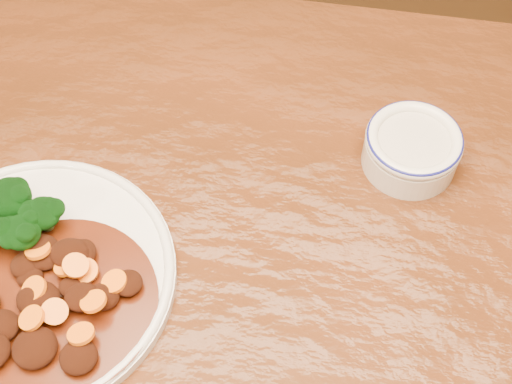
{
  "coord_description": "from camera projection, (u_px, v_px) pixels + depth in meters",
  "views": [
    {
      "loc": [
        0.05,
        -0.35,
        1.44
      ],
      "look_at": [
        0.0,
        0.1,
        0.77
      ],
      "focal_mm": 50.0,
      "sensor_mm": 36.0,
      "label": 1
    }
  ],
  "objects": [
    {
      "name": "dip_bowl",
      "position": [
        412.0,
        148.0,
        0.83
      ],
      "size": [
        0.11,
        0.11,
        0.05
      ],
      "rotation": [
        0.0,
        0.0,
        0.33
      ],
      "color": "silver",
      "rests_on": "dining_table"
    },
    {
      "name": "dining_table",
      "position": [
        246.0,
        311.0,
        0.83
      ],
      "size": [
        1.56,
        1.0,
        0.75
      ],
      "rotation": [
        0.0,
        0.0,
        -0.07
      ],
      "color": "#55260F",
      "rests_on": "ground"
    },
    {
      "name": "mince_stew",
      "position": [
        48.0,
        301.0,
        0.72
      ],
      "size": [
        0.2,
        0.2,
        0.03
      ],
      "color": "#4E1908",
      "rests_on": "dinner_plate"
    },
    {
      "name": "dinner_plate",
      "position": [
        32.0,
        278.0,
        0.75
      ],
      "size": [
        0.31,
        0.31,
        0.02
      ],
      "rotation": [
        0.0,
        0.0,
        -0.32
      ],
      "color": "white",
      "rests_on": "dining_table"
    }
  ]
}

